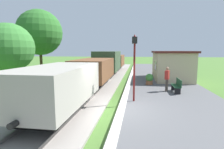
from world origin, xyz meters
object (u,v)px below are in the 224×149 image
object	(u,v)px
freight_train	(102,66)
tree_trackside_far	(40,33)
station_hut	(171,65)
tree_trackside_mid	(9,48)
bench_near_hut	(177,85)
person_waiting	(167,78)
bench_down_platform	(159,69)
lamp_post_near	(134,56)
potted_planter	(149,79)

from	to	relation	value
freight_train	tree_trackside_far	xyz separation A→B (m)	(-6.40, -0.41, 3.40)
freight_train	station_hut	world-z (taller)	station_hut
station_hut	tree_trackside_mid	bearing A→B (deg)	-154.91
bench_near_hut	person_waiting	size ratio (longest dim) A/B	0.88
station_hut	tree_trackside_far	xyz separation A→B (m)	(-13.19, -0.98, 3.23)
bench_down_platform	lamp_post_near	distance (m)	14.25
person_waiting	tree_trackside_mid	size ratio (longest dim) A/B	0.34
station_hut	tree_trackside_mid	xyz separation A→B (m)	(-12.77, -5.98, 1.64)
bench_near_hut	bench_down_platform	size ratio (longest dim) A/B	1.00
lamp_post_near	tree_trackside_far	size ratio (longest dim) A/B	0.52
freight_train	lamp_post_near	distance (m)	8.51
bench_down_platform	potted_planter	xyz separation A→B (m)	(-1.70, -8.73, 0.00)
lamp_post_near	tree_trackside_mid	distance (m)	9.63
bench_near_hut	tree_trackside_far	world-z (taller)	tree_trackside_far
freight_train	tree_trackside_far	distance (m)	7.25
person_waiting	tree_trackside_mid	distance (m)	11.74
bench_down_platform	potted_planter	size ratio (longest dim) A/B	1.64
tree_trackside_mid	person_waiting	bearing A→B (deg)	2.21
bench_down_platform	tree_trackside_mid	xyz separation A→B (m)	(-12.19, -11.51, 2.57)
lamp_post_near	tree_trackside_far	bearing A→B (deg)	143.20
potted_planter	tree_trackside_mid	bearing A→B (deg)	-165.12
bench_near_hut	bench_down_platform	world-z (taller)	same
bench_down_platform	lamp_post_near	xyz separation A→B (m)	(-2.85, -13.81, 2.08)
lamp_post_near	tree_trackside_mid	bearing A→B (deg)	166.21
lamp_post_near	bench_near_hut	bearing A→B (deg)	42.07
bench_near_hut	tree_trackside_far	xyz separation A→B (m)	(-12.61, 4.72, 4.16)
potted_planter	lamp_post_near	xyz separation A→B (m)	(-1.16, -5.08, 2.08)
bench_near_hut	potted_planter	distance (m)	3.02
tree_trackside_mid	bench_near_hut	bearing A→B (deg)	1.33
station_hut	bench_down_platform	world-z (taller)	station_hut
tree_trackside_mid	tree_trackside_far	bearing A→B (deg)	94.80
freight_train	potted_planter	xyz separation A→B (m)	(4.52, -2.62, -0.76)
freight_train	lamp_post_near	world-z (taller)	lamp_post_near
freight_train	bench_near_hut	xyz separation A→B (m)	(6.21, -5.13, -0.76)
person_waiting	lamp_post_near	bearing A→B (deg)	75.18
station_hut	bench_down_platform	bearing A→B (deg)	96.04
freight_train	person_waiting	world-z (taller)	freight_train
bench_down_platform	freight_train	bearing A→B (deg)	-135.52
bench_down_platform	potted_planter	world-z (taller)	potted_planter
potted_planter	freight_train	bearing A→B (deg)	149.86
person_waiting	tree_trackside_far	world-z (taller)	tree_trackside_far
station_hut	lamp_post_near	xyz separation A→B (m)	(-3.44, -8.27, 1.15)
freight_train	lamp_post_near	size ratio (longest dim) A/B	7.03
station_hut	tree_trackside_far	distance (m)	13.62
station_hut	lamp_post_near	bearing A→B (deg)	-112.57
lamp_post_near	freight_train	bearing A→B (deg)	113.57
freight_train	tree_trackside_far	world-z (taller)	tree_trackside_far
station_hut	bench_near_hut	size ratio (longest dim) A/B	3.87
freight_train	tree_trackside_mid	size ratio (longest dim) A/B	5.09
bench_down_platform	potted_planter	bearing A→B (deg)	-100.99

